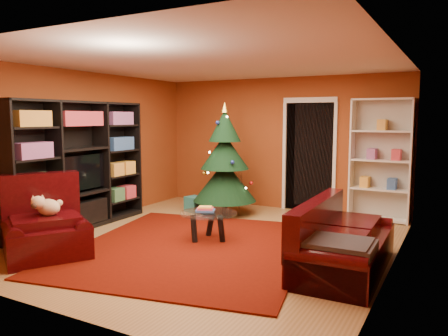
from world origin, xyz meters
The scene contains 17 objects.
floor centered at (0.00, 0.00, -0.03)m, with size 5.00×5.50×0.05m, color olive.
ceiling centered at (0.00, 0.00, 2.62)m, with size 5.00×5.50×0.05m, color silver.
wall_back centered at (0.00, 2.77, 1.30)m, with size 5.00×0.05×2.60m, color brown.
wall_left centered at (-2.52, 0.00, 1.30)m, with size 0.05×5.50×2.60m, color brown.
wall_right centered at (2.52, 0.00, 1.30)m, with size 0.05×5.50×2.60m, color brown.
doorway centered at (0.60, 2.73, 1.05)m, with size 1.06×0.60×2.16m, color black, non-canonical shape.
rug centered at (-0.08, -0.40, 0.01)m, with size 3.09×3.60×0.02m, color #520D03.
media_unit centered at (-2.27, -0.36, 1.04)m, with size 0.42×2.72×2.08m, color black, non-canonical shape.
christmas_tree centered at (-0.70, 1.71, 1.02)m, with size 1.19×1.19×2.11m, color black, non-canonical shape.
gift_box_teal centered at (-1.33, 1.63, 0.15)m, with size 0.29×0.29×0.29m, color #227374.
gift_box_red centered at (-1.12, 2.44, 0.11)m, with size 0.22×0.22×0.22m, color #A41117.
white_bookshelf centered at (1.95, 2.57, 1.07)m, with size 1.02×0.37×2.21m, color white, non-canonical shape.
armchair centered at (-1.55, -1.64, 0.43)m, with size 1.10×1.10×0.86m, color black, non-canonical shape.
dog centered at (-1.56, -1.57, 0.64)m, with size 0.40×0.30×0.28m, color beige, non-canonical shape.
sofa centered at (2.02, -0.28, 0.42)m, with size 1.95×0.88×0.84m, color black, non-canonical shape.
coffee_table centered at (-0.04, -0.01, 0.22)m, with size 0.84×0.84×0.53m, color gray, non-canonical shape.
acrylic_chair centered at (-0.61, 1.59, 0.42)m, with size 0.43×0.47×0.84m, color #66605B, non-canonical shape.
Camera 1 is at (3.17, -5.43, 1.82)m, focal length 35.00 mm.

